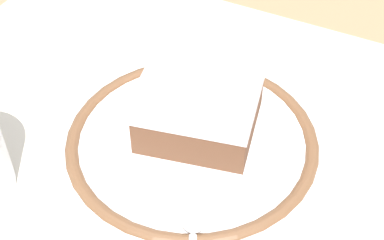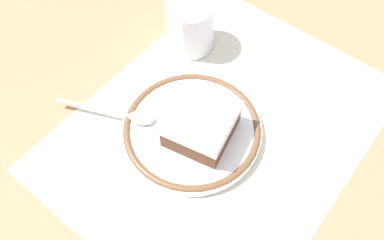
% 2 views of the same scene
% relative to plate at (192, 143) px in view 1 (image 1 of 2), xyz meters
% --- Properties ---
extents(ground_plane, '(2.40, 2.40, 0.00)m').
position_rel_plate_xyz_m(ground_plane, '(-0.03, 0.02, -0.01)').
color(ground_plane, '#9E7551').
extents(placemat, '(0.47, 0.36, 0.00)m').
position_rel_plate_xyz_m(placemat, '(-0.03, 0.02, -0.01)').
color(placemat, beige).
rests_on(placemat, ground_plane).
extents(plate, '(0.19, 0.19, 0.02)m').
position_rel_plate_xyz_m(plate, '(0.00, 0.00, 0.00)').
color(plate, white).
rests_on(plate, placemat).
extents(cake_slice, '(0.10, 0.10, 0.05)m').
position_rel_plate_xyz_m(cake_slice, '(-0.00, 0.01, 0.03)').
color(cake_slice, brown).
rests_on(cake_slice, plate).
extents(spoon, '(0.07, 0.14, 0.01)m').
position_rel_plate_xyz_m(spoon, '(0.04, -0.08, 0.01)').
color(spoon, silver).
rests_on(spoon, plate).
extents(napkin, '(0.15, 0.15, 0.00)m').
position_rel_plate_xyz_m(napkin, '(-0.17, 0.12, -0.01)').
color(napkin, white).
rests_on(napkin, placemat).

